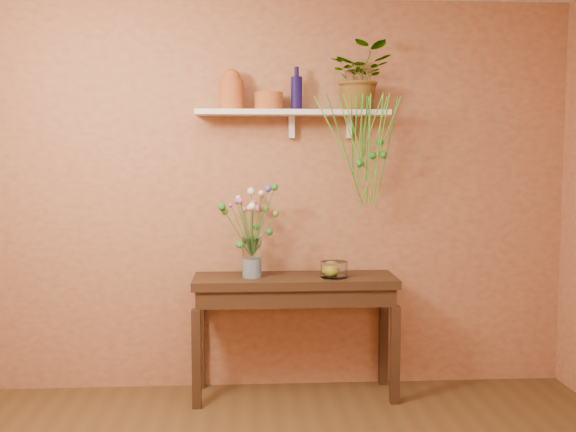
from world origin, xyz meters
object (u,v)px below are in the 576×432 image
spider_plant (361,77)px  bouquet (252,213)px  blue_bottle (297,93)px  glass_bowl (334,270)px  sideboard (295,294)px  glass_vase (252,261)px  terracotta_jug (231,90)px

spider_plant → bouquet: bearing=-170.3°
blue_bottle → bouquet: blue_bottle is taller
bouquet → spider_plant: bearing=9.7°
bouquet → glass_bowl: (0.55, -0.03, -0.38)m
sideboard → bouquet: (-0.29, -0.02, 0.55)m
blue_bottle → spider_plant: (0.43, -0.01, 0.11)m
glass_vase → sideboard: bearing=5.6°
spider_plant → glass_bowl: bearing=-140.9°
sideboard → terracotta_jug: (-0.42, 0.10, 1.36)m
terracotta_jug → bouquet: bearing=-42.6°
blue_bottle → glass_bowl: bearing=-34.6°
terracotta_jug → glass_bowl: size_ratio=1.52×
sideboard → glass_bowl: 0.31m
blue_bottle → bouquet: (-0.31, -0.13, -0.80)m
blue_bottle → spider_plant: spider_plant is taller
spider_plant → glass_bowl: 1.31m
glass_vase → glass_bowl: bearing=-2.5°
blue_bottle → glass_vase: 1.17m
terracotta_jug → blue_bottle: blue_bottle is taller
terracotta_jug → bouquet: size_ratio=0.55×
blue_bottle → bouquet: size_ratio=0.58×
terracotta_jug → spider_plant: size_ratio=0.60×
spider_plant → glass_vase: spider_plant is taller
glass_vase → bouquet: 0.32m
sideboard → glass_vase: glass_vase is taller
sideboard → glass_bowl: size_ratio=7.60×
sideboard → glass_bowl: glass_bowl is taller
glass_bowl → bouquet: bearing=176.7°
bouquet → blue_bottle: bearing=23.7°
spider_plant → glass_vase: bearing=-169.7°
sideboard → bouquet: 0.62m
blue_bottle → glass_bowl: 1.22m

